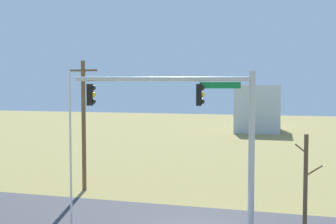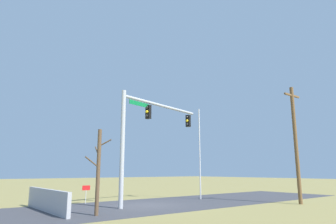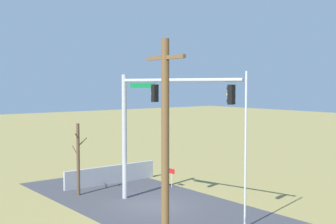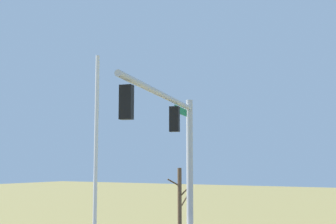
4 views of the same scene
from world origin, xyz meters
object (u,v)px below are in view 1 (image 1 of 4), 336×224
object	(u,v)px
signal_mast	(205,120)
utility_pole	(84,123)
flagpole	(71,150)
bare_tree	(306,179)
distant_building	(258,108)

from	to	relation	value
signal_mast	utility_pole	size ratio (longest dim) A/B	0.95
flagpole	utility_pole	bearing A→B (deg)	111.83
signal_mast	bare_tree	size ratio (longest dim) A/B	1.78
signal_mast	distant_building	distance (m)	45.04
utility_pole	bare_tree	xyz separation A→B (m)	(13.21, -3.57, -2.02)
signal_mast	distant_building	bearing A→B (deg)	90.49
utility_pole	bare_tree	size ratio (longest dim) A/B	1.88
flagpole	distant_building	distance (m)	46.37
distant_building	bare_tree	bearing A→B (deg)	-173.69
flagpole	distant_building	bearing A→B (deg)	82.95
signal_mast	bare_tree	world-z (taller)	signal_mast
signal_mast	flagpole	size ratio (longest dim) A/B	1.06
signal_mast	flagpole	bearing A→B (deg)	-170.51
distant_building	signal_mast	bearing A→B (deg)	-179.58
bare_tree	distant_building	world-z (taller)	distant_building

